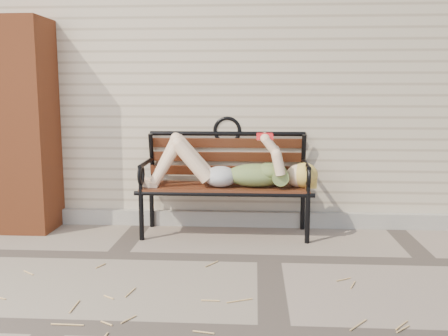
{
  "coord_description": "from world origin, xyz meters",
  "views": [
    {
      "loc": [
        -0.12,
        -3.85,
        1.33
      ],
      "look_at": [
        -0.39,
        0.54,
        0.65
      ],
      "focal_mm": 40.0,
      "sensor_mm": 36.0,
      "label": 1
    }
  ],
  "objects": [
    {
      "name": "straw_scatter",
      "position": [
        -0.52,
        -0.96,
        0.01
      ],
      "size": [
        3.07,
        1.64,
        0.01
      ],
      "color": "tan",
      "rests_on": "ground"
    },
    {
      "name": "brick_pillar",
      "position": [
        -2.3,
        0.75,
        1.0
      ],
      "size": [
        0.5,
        0.5,
        2.0
      ],
      "primitive_type": "cube",
      "color": "#954221",
      "rests_on": "ground"
    },
    {
      "name": "garden_bench",
      "position": [
        -0.39,
        0.77,
        0.61
      ],
      "size": [
        1.68,
        0.67,
        1.09
      ],
      "color": "black",
      "rests_on": "ground"
    },
    {
      "name": "reading_woman",
      "position": [
        -0.38,
        0.64,
        0.65
      ],
      "size": [
        1.58,
        0.36,
        0.5
      ],
      "color": "#0A354C",
      "rests_on": "ground"
    },
    {
      "name": "ground",
      "position": [
        0.0,
        0.0,
        0.0
      ],
      "size": [
        80.0,
        80.0,
        0.0
      ],
      "primitive_type": "plane",
      "color": "gray",
      "rests_on": "ground"
    },
    {
      "name": "foundation_strip",
      "position": [
        0.0,
        0.97,
        0.07
      ],
      "size": [
        8.0,
        0.1,
        0.15
      ],
      "primitive_type": "cube",
      "color": "#A49F94",
      "rests_on": "ground"
    },
    {
      "name": "house_wall",
      "position": [
        0.0,
        3.0,
        1.5
      ],
      "size": [
        8.0,
        4.0,
        3.0
      ],
      "primitive_type": "cube",
      "color": "#C3B098",
      "rests_on": "ground"
    }
  ]
}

